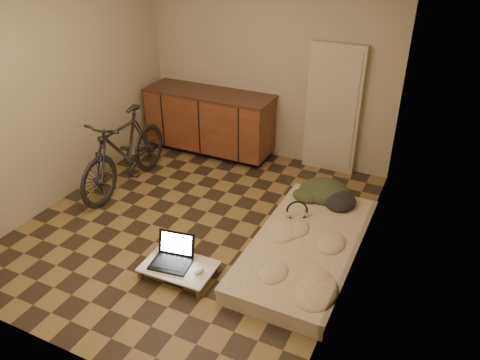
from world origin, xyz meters
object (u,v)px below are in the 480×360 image
at_px(lap_desk, 179,267).
at_px(laptop, 173,257).
at_px(bicycle, 124,147).
at_px(futon, 306,247).

distance_m(lap_desk, laptop, 0.11).
bearing_deg(bicycle, futon, -9.05).
distance_m(bicycle, laptop, 1.86).
xyz_separation_m(bicycle, lap_desk, (1.50, -1.18, -0.45)).
relative_size(futon, lap_desk, 2.96).
xyz_separation_m(futon, lap_desk, (-1.00, -0.84, 0.01)).
distance_m(futon, lap_desk, 1.30).
xyz_separation_m(lap_desk, laptop, (-0.08, 0.03, 0.07)).
relative_size(bicycle, laptop, 4.08).
height_order(bicycle, lap_desk, bicycle).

